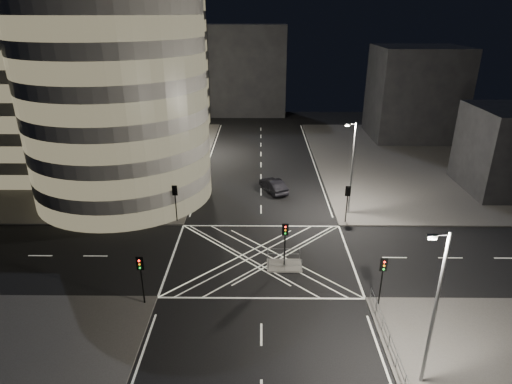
{
  "coord_description": "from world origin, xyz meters",
  "views": [
    {
      "loc": [
        -0.14,
        -33.12,
        20.45
      ],
      "look_at": [
        -0.54,
        7.9,
        3.0
      ],
      "focal_mm": 30.0,
      "sensor_mm": 36.0,
      "label": 1
    }
  ],
  "objects_px": {
    "traffic_signal_fr": "(347,197)",
    "street_lamp_left_far": "(198,119)",
    "traffic_signal_nl": "(141,271)",
    "central_island": "(284,265)",
    "traffic_signal_island": "(285,237)",
    "street_lamp_left_near": "(176,156)",
    "traffic_signal_nr": "(383,273)",
    "sedan": "(273,185)",
    "street_lamp_right_far": "(352,166)",
    "street_lamp_right_near": "(434,307)",
    "traffic_signal_fl": "(175,197)"
  },
  "relations": [
    {
      "from": "traffic_signal_nl",
      "to": "traffic_signal_island",
      "type": "xyz_separation_m",
      "value": [
        10.8,
        5.3,
        0.0
      ]
    },
    {
      "from": "traffic_signal_fl",
      "to": "sedan",
      "type": "xyz_separation_m",
      "value": [
        10.3,
        8.28,
        -2.09
      ]
    },
    {
      "from": "traffic_signal_nr",
      "to": "traffic_signal_nl",
      "type": "bearing_deg",
      "value": 180.0
    },
    {
      "from": "traffic_signal_island",
      "to": "street_lamp_left_far",
      "type": "height_order",
      "value": "street_lamp_left_far"
    },
    {
      "from": "traffic_signal_nl",
      "to": "street_lamp_right_near",
      "type": "xyz_separation_m",
      "value": [
        18.24,
        -7.2,
        2.63
      ]
    },
    {
      "from": "traffic_signal_island",
      "to": "street_lamp_left_near",
      "type": "relative_size",
      "value": 0.4
    },
    {
      "from": "traffic_signal_nr",
      "to": "traffic_signal_island",
      "type": "height_order",
      "value": "same"
    },
    {
      "from": "central_island",
      "to": "traffic_signal_island",
      "type": "bearing_deg",
      "value": 0.0
    },
    {
      "from": "central_island",
      "to": "traffic_signal_nl",
      "type": "relative_size",
      "value": 0.75
    },
    {
      "from": "traffic_signal_nl",
      "to": "street_lamp_left_far",
      "type": "height_order",
      "value": "street_lamp_left_far"
    },
    {
      "from": "traffic_signal_nl",
      "to": "sedan",
      "type": "distance_m",
      "value": 24.27
    },
    {
      "from": "traffic_signal_nl",
      "to": "traffic_signal_fr",
      "type": "height_order",
      "value": "same"
    },
    {
      "from": "street_lamp_left_far",
      "to": "traffic_signal_fl",
      "type": "bearing_deg",
      "value": -88.43
    },
    {
      "from": "street_lamp_left_far",
      "to": "street_lamp_left_near",
      "type": "bearing_deg",
      "value": -90.0
    },
    {
      "from": "sedan",
      "to": "street_lamp_left_far",
      "type": "bearing_deg",
      "value": -77.56
    },
    {
      "from": "traffic_signal_fl",
      "to": "traffic_signal_island",
      "type": "distance_m",
      "value": 13.62
    },
    {
      "from": "central_island",
      "to": "sedan",
      "type": "distance_m",
      "value": 16.6
    },
    {
      "from": "street_lamp_left_near",
      "to": "street_lamp_right_near",
      "type": "xyz_separation_m",
      "value": [
        18.87,
        -26.0,
        0.0
      ]
    },
    {
      "from": "central_island",
      "to": "sedan",
      "type": "xyz_separation_m",
      "value": [
        -0.5,
        16.58,
        0.75
      ]
    },
    {
      "from": "sedan",
      "to": "street_lamp_right_far",
      "type": "bearing_deg",
      "value": 118.75
    },
    {
      "from": "street_lamp_left_near",
      "to": "traffic_signal_nr",
      "type": "bearing_deg",
      "value": -45.87
    },
    {
      "from": "traffic_signal_nl",
      "to": "traffic_signal_island",
      "type": "distance_m",
      "value": 12.03
    },
    {
      "from": "traffic_signal_fr",
      "to": "street_lamp_right_far",
      "type": "distance_m",
      "value": 3.48
    },
    {
      "from": "traffic_signal_fr",
      "to": "street_lamp_left_near",
      "type": "distance_m",
      "value": 19.14
    },
    {
      "from": "central_island",
      "to": "street_lamp_left_near",
      "type": "bearing_deg",
      "value": 130.27
    },
    {
      "from": "street_lamp_left_far",
      "to": "sedan",
      "type": "height_order",
      "value": "street_lamp_left_far"
    },
    {
      "from": "traffic_signal_fr",
      "to": "street_lamp_left_near",
      "type": "bearing_deg",
      "value": 164.08
    },
    {
      "from": "traffic_signal_fr",
      "to": "street_lamp_left_far",
      "type": "distance_m",
      "value": 29.63
    },
    {
      "from": "central_island",
      "to": "street_lamp_left_far",
      "type": "xyz_separation_m",
      "value": [
        -11.44,
        31.5,
        5.47
      ]
    },
    {
      "from": "sedan",
      "to": "central_island",
      "type": "bearing_deg",
      "value": 67.93
    },
    {
      "from": "street_lamp_right_near",
      "to": "central_island",
      "type": "bearing_deg",
      "value": 120.75
    },
    {
      "from": "traffic_signal_nl",
      "to": "street_lamp_left_near",
      "type": "xyz_separation_m",
      "value": [
        -0.64,
        18.8,
        2.63
      ]
    },
    {
      "from": "traffic_signal_fl",
      "to": "sedan",
      "type": "height_order",
      "value": "traffic_signal_fl"
    },
    {
      "from": "central_island",
      "to": "traffic_signal_nl",
      "type": "xyz_separation_m",
      "value": [
        -10.8,
        -5.3,
        2.84
      ]
    },
    {
      "from": "traffic_signal_island",
      "to": "street_lamp_right_far",
      "type": "bearing_deg",
      "value": 54.7
    },
    {
      "from": "street_lamp_right_far",
      "to": "sedan",
      "type": "xyz_separation_m",
      "value": [
        -7.94,
        6.08,
        -4.72
      ]
    },
    {
      "from": "traffic_signal_nl",
      "to": "traffic_signal_nr",
      "type": "relative_size",
      "value": 1.0
    },
    {
      "from": "street_lamp_right_far",
      "to": "traffic_signal_fl",
      "type": "bearing_deg",
      "value": -173.12
    },
    {
      "from": "central_island",
      "to": "traffic_signal_fr",
      "type": "relative_size",
      "value": 0.75
    },
    {
      "from": "traffic_signal_nr",
      "to": "street_lamp_left_near",
      "type": "height_order",
      "value": "street_lamp_left_near"
    },
    {
      "from": "traffic_signal_fr",
      "to": "street_lamp_right_far",
      "type": "relative_size",
      "value": 0.4
    },
    {
      "from": "street_lamp_left_far",
      "to": "sedan",
      "type": "xyz_separation_m",
      "value": [
        10.94,
        -14.92,
        -4.72
      ]
    },
    {
      "from": "central_island",
      "to": "traffic_signal_nr",
      "type": "xyz_separation_m",
      "value": [
        6.8,
        -5.3,
        2.84
      ]
    },
    {
      "from": "traffic_signal_island",
      "to": "street_lamp_left_far",
      "type": "xyz_separation_m",
      "value": [
        -11.44,
        31.5,
        2.63
      ]
    },
    {
      "from": "traffic_signal_nr",
      "to": "traffic_signal_island",
      "type": "relative_size",
      "value": 1.0
    },
    {
      "from": "central_island",
      "to": "street_lamp_left_far",
      "type": "bearing_deg",
      "value": 109.95
    },
    {
      "from": "sedan",
      "to": "traffic_signal_fl",
      "type": "bearing_deg",
      "value": 15.0
    },
    {
      "from": "sedan",
      "to": "traffic_signal_fr",
      "type": "bearing_deg",
      "value": 107.61
    },
    {
      "from": "traffic_signal_island",
      "to": "street_lamp_right_near",
      "type": "relative_size",
      "value": 0.4
    },
    {
      "from": "street_lamp_left_near",
      "to": "street_lamp_right_near",
      "type": "bearing_deg",
      "value": -54.03
    }
  ]
}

